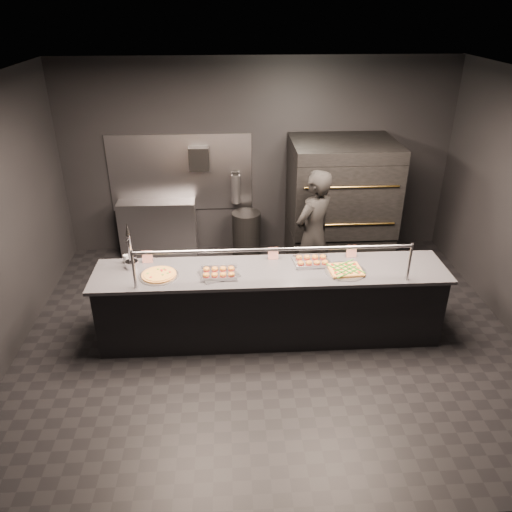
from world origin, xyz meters
The scene contains 15 objects.
room centered at (-0.02, 0.05, 1.50)m, with size 6.04×6.00×3.00m.
service_counter centered at (0.00, 0.00, 0.46)m, with size 4.10×0.78×1.37m.
pizza_oven centered at (1.20, 1.90, 0.97)m, with size 1.50×1.23×1.91m.
prep_shelf centered at (-1.60, 2.32, 0.45)m, with size 1.20×0.35×0.90m, color #99999E.
towel_dispenser centered at (-0.90, 2.39, 1.55)m, with size 0.30×0.20×0.35m, color black.
fire_extinguisher centered at (-0.35, 2.40, 1.06)m, with size 0.14×0.14×0.51m.
beer_tap centered at (-1.61, 0.16, 1.08)m, with size 0.15×0.21×0.56m.
round_pizza centered at (-1.28, -0.06, 0.94)m, with size 0.45×0.45×0.03m.
slider_tray_a centered at (-0.60, -0.07, 0.95)m, with size 0.50×0.43×0.07m.
slider_tray_b centered at (0.50, 0.15, 0.95)m, with size 0.46×0.36×0.07m.
square_pizza centered at (0.85, -0.09, 0.94)m, with size 0.47×0.47×0.05m.
condiment_jar centered at (-1.67, 0.28, 0.97)m, with size 0.16×0.06×0.10m.
tent_cards centered at (-0.13, 0.28, 1.00)m, with size 2.57×0.04×0.15m.
trash_bin centered at (-0.20, 2.14, 0.37)m, with size 0.45×0.45×0.75m, color black.
worker centered at (0.65, 0.98, 0.90)m, with size 0.66×0.43×1.80m, color black.
Camera 1 is at (-0.47, -5.01, 3.73)m, focal length 35.00 mm.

